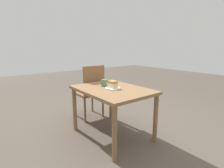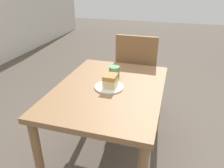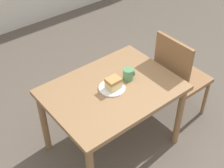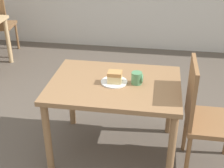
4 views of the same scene
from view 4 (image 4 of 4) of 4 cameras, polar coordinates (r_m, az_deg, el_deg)
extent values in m
cube|color=olive|center=(2.62, 0.49, -0.12)|extent=(1.10, 0.81, 0.04)
cylinder|color=olive|center=(2.64, -11.68, -9.76)|extent=(0.06, 0.06, 0.67)
cylinder|color=olive|center=(2.51, 10.79, -12.01)|extent=(0.06, 0.06, 0.67)
cylinder|color=olive|center=(3.19, -7.46, -2.10)|extent=(0.06, 0.06, 0.67)
cylinder|color=olive|center=(3.08, 10.68, -3.55)|extent=(0.06, 0.06, 0.67)
cylinder|color=tan|center=(4.85, -18.47, 7.45)|extent=(0.06, 0.06, 0.67)
cube|color=brown|center=(2.69, 17.99, -6.73)|extent=(0.43, 0.43, 0.04)
cylinder|color=brown|center=(2.65, 13.64, -13.03)|extent=(0.04, 0.04, 0.44)
cylinder|color=brown|center=(2.95, 13.25, -8.27)|extent=(0.04, 0.04, 0.44)
cube|color=brown|center=(2.52, 14.35, -1.45)|extent=(0.03, 0.41, 0.50)
cylinder|color=brown|center=(5.39, -16.97, 8.36)|extent=(0.04, 0.04, 0.44)
cylinder|color=brown|center=(5.06, -18.17, 6.90)|extent=(0.04, 0.04, 0.44)
cylinder|color=white|center=(2.61, 0.39, 0.38)|extent=(0.22, 0.22, 0.01)
cube|color=#E5CC89|center=(2.58, 0.52, 1.01)|extent=(0.11, 0.09, 0.06)
cube|color=#B27F47|center=(2.56, 0.52, 1.95)|extent=(0.12, 0.10, 0.03)
cylinder|color=#4C8456|center=(2.58, 4.53, 1.09)|extent=(0.09, 0.09, 0.10)
torus|color=#4C8456|center=(2.58, 5.52, 1.02)|extent=(0.02, 0.07, 0.07)
camera|label=1|loc=(4.41, -22.59, 17.77)|focal=28.00mm
camera|label=2|loc=(2.59, -35.25, 12.99)|focal=35.00mm
camera|label=3|loc=(1.81, -65.13, 28.86)|focal=50.00mm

